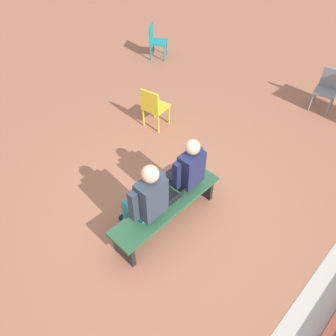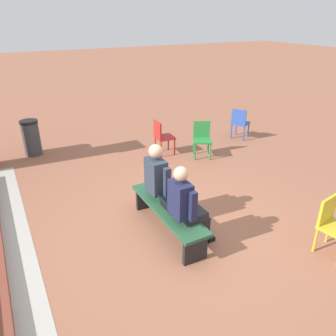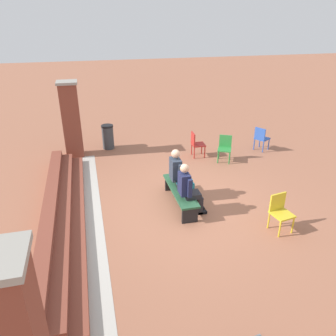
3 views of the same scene
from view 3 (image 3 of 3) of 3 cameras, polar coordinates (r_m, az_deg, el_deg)
The scene contains 13 objects.
ground_plane at distance 8.26m, azimuth 3.41°, elevation -6.70°, with size 60.00×60.00×0.00m, color #9E6047.
concrete_strip at distance 8.07m, azimuth -12.83°, elevation -8.17°, with size 7.54×0.40×0.01m, color #B7B2A8.
brick_steps at distance 8.03m, azimuth -18.32°, elevation -7.67°, with size 6.74×0.90×0.45m.
brick_pillar_right_of_steps at distance 11.24m, azimuth -16.49°, elevation 8.11°, with size 0.64×0.64×2.49m.
bench at distance 8.15m, azimuth 2.13°, elevation -4.26°, with size 1.80×0.44×0.45m.
person_student at distance 7.63m, azimuth 3.58°, elevation -3.45°, with size 0.53×0.67×1.32m.
person_adult at distance 8.26m, azimuth 2.03°, elevation -0.89°, with size 0.56×0.71×1.38m.
laptop at distance 8.02m, azimuth 2.21°, elevation -3.60°, with size 0.32×0.29×0.21m.
plastic_chair_by_pillar at distance 11.90m, azimuth 15.91°, elevation 5.16°, with size 0.57×0.57×0.84m.
plastic_chair_far_left at distance 10.97m, azimuth 4.92°, elevation 4.37°, with size 0.44×0.44×0.84m.
plastic_chair_foreground at distance 10.76m, azimuth 9.87°, elevation 3.67°, with size 0.57×0.57×0.84m.
plastic_chair_near_bench_right at distance 7.61m, azimuth 18.93°, elevation -6.97°, with size 0.48×0.48×0.84m.
litter_bin at distance 11.83m, azimuth -10.42°, elevation 5.36°, with size 0.42×0.42×0.86m.
Camera 3 is at (-6.67, 2.20, 4.35)m, focal length 35.00 mm.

